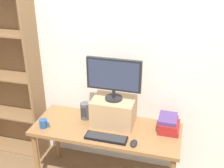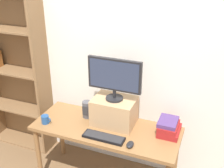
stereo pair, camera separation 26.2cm
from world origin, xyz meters
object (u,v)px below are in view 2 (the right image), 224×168
Objects in this scene: coffee_mug at (45,119)px; computer_monitor at (114,77)px; desk_speaker at (87,109)px; book_stack at (169,127)px; keyboard at (104,137)px; desk at (106,134)px; riser_box at (114,111)px; computer_mouse at (130,144)px; bookshelf_unit at (14,69)px.

computer_monitor is at bearing 21.65° from coffee_mug.
computer_monitor is 2.95× the size of desk_speaker.
book_stack is at bearing 13.45° from coffee_mug.
computer_monitor reaches higher than coffee_mug.
desk is at bearing 105.95° from keyboard.
riser_box is at bearing 90.42° from keyboard.
computer_mouse is at bearing -48.01° from computer_monitor.
desk is 3.66× the size of keyboard.
computer_mouse is (0.27, -0.30, -0.50)m from computer_monitor.
desk is 0.64m from coffee_mug.
riser_box is at bearing 131.85° from computer_mouse.
desk is 0.33m from desk_speaker.
computer_mouse is 0.98× the size of coffee_mug.
bookshelf_unit is 7.52× the size of book_stack.
bookshelf_unit reaches higher than coffee_mug.
bookshelf_unit is 1.41m from computer_monitor.
book_stack reaches higher than computer_mouse.
bookshelf_unit reaches higher than book_stack.
computer_monitor is 1.32× the size of keyboard.
bookshelf_unit reaches higher than keyboard.
computer_monitor is 0.71m from book_stack.
book_stack is at bearing 12.66° from desk.
coffee_mug is (-0.60, -0.15, 0.13)m from desk.
book_stack is at bearing 1.53° from desk_speaker.
coffee_mug is at bearing -158.23° from riser_box.
desk_speaker is at bearing -10.26° from bookshelf_unit.
computer_mouse reaches higher than keyboard.
desk is 1.42m from bookshelf_unit.
riser_box reaches higher than coffee_mug.
riser_box reaches higher than desk.
coffee_mug is at bearing 178.18° from keyboard.
bookshelf_unit is 1.74m from computer_mouse.
bookshelf_unit is at bearing 169.74° from desk_speaker.
computer_monitor is 1.99× the size of book_stack.
riser_box is 1.57× the size of book_stack.
desk is at bearing -23.02° from desk_speaker.
coffee_mug is (-0.65, -0.26, -0.47)m from computer_monitor.
desk_speaker is at bearing 37.61° from coffee_mug.
computer_monitor is 0.58m from keyboard.
keyboard is at bearing -42.49° from desk_speaker.
coffee_mug is (0.72, -0.46, -0.27)m from bookshelf_unit.
computer_mouse is 0.92m from coffee_mug.
computer_monitor is (0.05, 0.11, 0.60)m from desk.
riser_box is 0.71m from coffee_mug.
keyboard is at bearing -74.05° from desk.
computer_monitor reaches higher than riser_box.
coffee_mug is at bearing 177.48° from computer_mouse.
keyboard is 0.66m from coffee_mug.
book_stack is (1.92, -0.17, -0.24)m from bookshelf_unit.
riser_box is at bearing -177.20° from book_stack.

